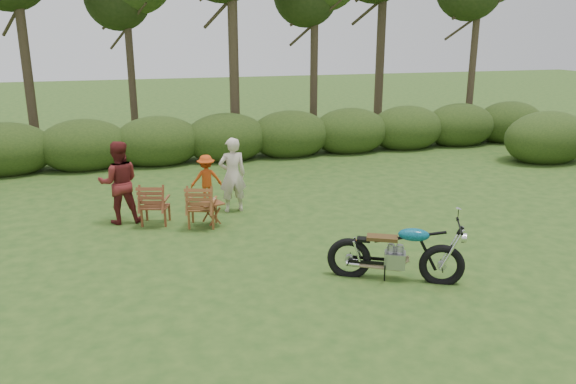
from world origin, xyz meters
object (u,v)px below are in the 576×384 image
object	(u,v)px
adult_b	(122,222)
child	(207,202)
lawn_chair_left	(156,223)
cup	(213,200)
motorcycle	(394,279)
side_table	(211,214)
lawn_chair_right	(203,226)
adult_a	(233,211)

from	to	relation	value
adult_b	child	xyz separation A→B (m)	(1.86, 0.89, 0.00)
lawn_chair_left	cup	world-z (taller)	cup
motorcycle	side_table	distance (m)	4.01
lawn_chair_left	side_table	bearing A→B (deg)	172.75
lawn_chair_right	adult_b	distance (m)	1.68
adult_a	lawn_chair_right	bearing A→B (deg)	42.03
motorcycle	cup	world-z (taller)	cup
motorcycle	adult_a	bearing A→B (deg)	140.55
lawn_chair_left	child	xyz separation A→B (m)	(1.21, 1.18, 0.00)
cup	adult_b	size ratio (longest dim) A/B	0.07
lawn_chair_left	side_table	distance (m)	1.17
adult_a	adult_b	bearing A→B (deg)	-1.37
lawn_chair_left	adult_b	distance (m)	0.71
side_table	child	bearing A→B (deg)	84.06
side_table	adult_b	distance (m)	1.87
lawn_chair_right	motorcycle	bearing A→B (deg)	144.67
lawn_chair_right	child	bearing A→B (deg)	-83.68
side_table	child	xyz separation A→B (m)	(0.17, 1.65, -0.24)
lawn_chair_right	adult_b	xyz separation A→B (m)	(-1.53, 0.71, 0.00)
adult_a	child	distance (m)	0.93
cup	child	size ratio (longest dim) A/B	0.10
motorcycle	side_table	bearing A→B (deg)	153.13
side_table	adult_b	world-z (taller)	adult_b
cup	child	bearing A→B (deg)	85.43
adult_a	adult_b	world-z (taller)	adult_b
cup	adult_b	distance (m)	1.96
lawn_chair_right	lawn_chair_left	distance (m)	0.97
side_table	adult_a	world-z (taller)	adult_a
lawn_chair_right	child	size ratio (longest dim) A/B	0.80
cup	lawn_chair_left	bearing A→B (deg)	157.01
cup	child	xyz separation A→B (m)	(0.13, 1.64, -0.52)
lawn_chair_right	child	xyz separation A→B (m)	(0.34, 1.59, 0.00)
lawn_chair_right	side_table	bearing A→B (deg)	178.93
cup	adult_a	size ratio (longest dim) A/B	0.07
motorcycle	lawn_chair_left	distance (m)	5.02
side_table	adult_a	xyz separation A→B (m)	(0.60, 0.82, -0.24)
lawn_chair_left	lawn_chair_right	bearing A→B (deg)	171.84
motorcycle	adult_a	world-z (taller)	adult_a
side_table	child	world-z (taller)	child
motorcycle	lawn_chair_right	distance (m)	4.15
adult_b	lawn_chair_right	bearing A→B (deg)	154.89
adult_b	lawn_chair_left	bearing A→B (deg)	155.50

